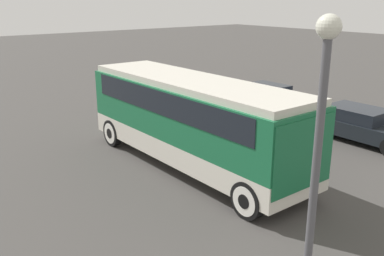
{
  "coord_description": "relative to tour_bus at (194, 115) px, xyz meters",
  "views": [
    {
      "loc": [
        11.1,
        -8.73,
        5.73
      ],
      "look_at": [
        0.0,
        0.0,
        1.41
      ],
      "focal_mm": 40.0,
      "sensor_mm": 36.0,
      "label": 1
    }
  ],
  "objects": [
    {
      "name": "lamp_post",
      "position": [
        6.64,
        -2.37,
        1.73
      ],
      "size": [
        0.44,
        0.44,
        5.48
      ],
      "color": "#515156",
      "rests_on": "ground_plane"
    },
    {
      "name": "tour_bus",
      "position": [
        0.0,
        0.0,
        0.0
      ],
      "size": [
        9.47,
        2.61,
        3.14
      ],
      "color": "silver",
      "rests_on": "ground_plane"
    },
    {
      "name": "ground_plane",
      "position": [
        -0.1,
        -0.0,
        -1.89
      ],
      "size": [
        120.0,
        120.0,
        0.0
      ],
      "primitive_type": "plane",
      "color": "#423F3D"
    },
    {
      "name": "parked_car_mid",
      "position": [
        1.89,
        7.29,
        -1.2
      ],
      "size": [
        4.5,
        1.94,
        1.37
      ],
      "color": "black",
      "rests_on": "ground_plane"
    },
    {
      "name": "parked_car_near",
      "position": [
        -3.76,
        7.96,
        -1.19
      ],
      "size": [
        4.03,
        1.89,
        1.38
      ],
      "color": "navy",
      "rests_on": "ground_plane"
    }
  ]
}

